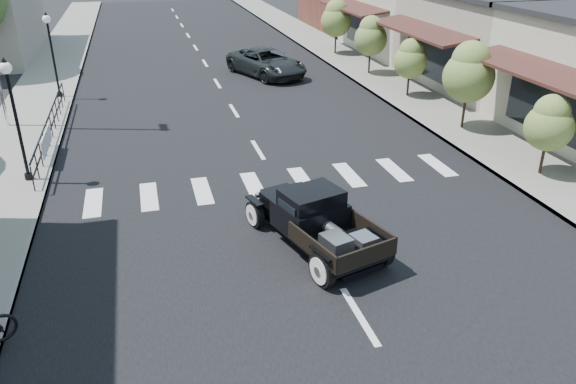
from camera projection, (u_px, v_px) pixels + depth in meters
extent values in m
plane|color=black|center=(316.00, 245.00, 14.30)|extent=(120.00, 120.00, 0.00)
cube|color=black|center=(223.00, 94.00, 27.41)|extent=(14.00, 80.00, 0.02)
cube|color=gray|center=(37.00, 105.00, 25.39)|extent=(3.00, 80.00, 0.15)
cube|color=gray|center=(384.00, 81.00, 29.36)|extent=(3.00, 80.00, 0.15)
cube|color=gray|center=(523.00, 40.00, 28.21)|extent=(10.00, 9.00, 4.50)
cube|color=#BCB19F|center=(436.00, 15.00, 36.07)|extent=(10.00, 9.00, 4.50)
imported|color=black|center=(266.00, 63.00, 30.40)|extent=(4.10, 5.70, 1.44)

